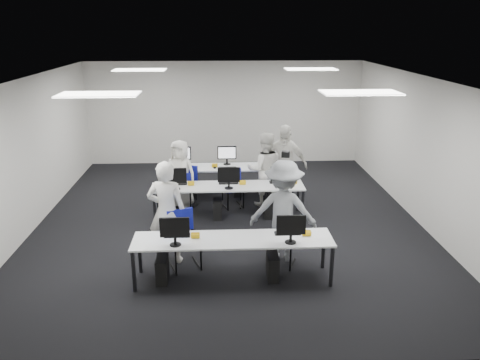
{
  "coord_description": "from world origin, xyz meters",
  "views": [
    {
      "loc": [
        -0.22,
        -9.19,
        3.99
      ],
      "look_at": [
        0.22,
        -0.25,
        1.0
      ],
      "focal_mm": 35.0,
      "sensor_mm": 36.0,
      "label": 1
    }
  ],
  "objects_px": {
    "desk_mid": "(229,188)",
    "chair_0": "(184,250)",
    "desk_front": "(233,242)",
    "chair_6": "(231,193)",
    "chair_2": "(186,194)",
    "student_0": "(167,212)",
    "chair_1": "(282,250)",
    "student_2": "(180,174)",
    "chair_5": "(187,194)",
    "student_3": "(283,164)",
    "chair_3": "(232,195)",
    "photographer": "(283,211)",
    "chair_7": "(281,192)",
    "chair_4": "(271,194)",
    "student_1": "(265,169)"
  },
  "relations": [
    {
      "from": "desk_mid",
      "to": "chair_0",
      "type": "height_order",
      "value": "chair_0"
    },
    {
      "from": "desk_front",
      "to": "chair_6",
      "type": "relative_size",
      "value": 3.29
    },
    {
      "from": "chair_2",
      "to": "student_0",
      "type": "xyz_separation_m",
      "value": [
        -0.15,
        -2.57,
        0.62
      ]
    },
    {
      "from": "chair_1",
      "to": "chair_0",
      "type": "bearing_deg",
      "value": -160.33
    },
    {
      "from": "desk_front",
      "to": "chair_1",
      "type": "relative_size",
      "value": 3.84
    },
    {
      "from": "student_0",
      "to": "student_2",
      "type": "bearing_deg",
      "value": -82.35
    },
    {
      "from": "desk_mid",
      "to": "chair_1",
      "type": "height_order",
      "value": "chair_1"
    },
    {
      "from": "chair_5",
      "to": "student_3",
      "type": "distance_m",
      "value": 2.34
    },
    {
      "from": "chair_3",
      "to": "student_3",
      "type": "distance_m",
      "value": 1.37
    },
    {
      "from": "chair_2",
      "to": "photographer",
      "type": "xyz_separation_m",
      "value": [
        1.86,
        -2.58,
        0.61
      ]
    },
    {
      "from": "chair_7",
      "to": "student_2",
      "type": "relative_size",
      "value": 0.61
    },
    {
      "from": "desk_mid",
      "to": "chair_4",
      "type": "relative_size",
      "value": 3.37
    },
    {
      "from": "chair_6",
      "to": "student_2",
      "type": "height_order",
      "value": "student_2"
    },
    {
      "from": "desk_front",
      "to": "chair_7",
      "type": "relative_size",
      "value": 3.4
    },
    {
      "from": "student_1",
      "to": "student_2",
      "type": "relative_size",
      "value": 1.1
    },
    {
      "from": "student_1",
      "to": "chair_6",
      "type": "bearing_deg",
      "value": 0.56
    },
    {
      "from": "chair_1",
      "to": "student_2",
      "type": "height_order",
      "value": "student_2"
    },
    {
      "from": "desk_front",
      "to": "photographer",
      "type": "relative_size",
      "value": 1.76
    },
    {
      "from": "chair_0",
      "to": "student_3",
      "type": "height_order",
      "value": "student_3"
    },
    {
      "from": "chair_3",
      "to": "chair_4",
      "type": "xyz_separation_m",
      "value": [
        0.9,
        -0.02,
        0.03
      ]
    },
    {
      "from": "chair_6",
      "to": "photographer",
      "type": "bearing_deg",
      "value": -68.52
    },
    {
      "from": "chair_6",
      "to": "student_0",
      "type": "bearing_deg",
      "value": -110.51
    },
    {
      "from": "chair_5",
      "to": "chair_6",
      "type": "height_order",
      "value": "chair_6"
    },
    {
      "from": "desk_mid",
      "to": "photographer",
      "type": "relative_size",
      "value": 1.76
    },
    {
      "from": "desk_mid",
      "to": "chair_3",
      "type": "distance_m",
      "value": 0.78
    },
    {
      "from": "desk_front",
      "to": "chair_6",
      "type": "xyz_separation_m",
      "value": [
        0.07,
        3.32,
        -0.37
      ]
    },
    {
      "from": "chair_0",
      "to": "student_0",
      "type": "xyz_separation_m",
      "value": [
        -0.29,
        0.22,
        0.61
      ]
    },
    {
      "from": "chair_7",
      "to": "student_1",
      "type": "height_order",
      "value": "student_1"
    },
    {
      "from": "desk_front",
      "to": "student_3",
      "type": "height_order",
      "value": "student_3"
    },
    {
      "from": "chair_2",
      "to": "student_3",
      "type": "relative_size",
      "value": 0.5
    },
    {
      "from": "student_0",
      "to": "chair_5",
      "type": "bearing_deg",
      "value": -84.86
    },
    {
      "from": "desk_front",
      "to": "student_3",
      "type": "relative_size",
      "value": 1.72
    },
    {
      "from": "chair_6",
      "to": "student_1",
      "type": "distance_m",
      "value": 0.94
    },
    {
      "from": "desk_front",
      "to": "chair_3",
      "type": "distance_m",
      "value": 3.28
    },
    {
      "from": "student_2",
      "to": "chair_5",
      "type": "bearing_deg",
      "value": 62.38
    },
    {
      "from": "chair_0",
      "to": "photographer",
      "type": "distance_m",
      "value": 1.84
    },
    {
      "from": "desk_front",
      "to": "chair_4",
      "type": "relative_size",
      "value": 3.37
    },
    {
      "from": "chair_2",
      "to": "student_2",
      "type": "height_order",
      "value": "student_2"
    },
    {
      "from": "desk_mid",
      "to": "desk_front",
      "type": "bearing_deg",
      "value": -90.0
    },
    {
      "from": "chair_5",
      "to": "student_3",
      "type": "bearing_deg",
      "value": 8.17
    },
    {
      "from": "desk_front",
      "to": "chair_2",
      "type": "distance_m",
      "value": 3.44
    },
    {
      "from": "chair_3",
      "to": "chair_5",
      "type": "relative_size",
      "value": 1.04
    },
    {
      "from": "chair_4",
      "to": "student_1",
      "type": "relative_size",
      "value": 0.56
    },
    {
      "from": "chair_2",
      "to": "chair_3",
      "type": "bearing_deg",
      "value": 17.81
    },
    {
      "from": "desk_mid",
      "to": "chair_1",
      "type": "distance_m",
      "value": 2.33
    },
    {
      "from": "chair_0",
      "to": "chair_2",
      "type": "xyz_separation_m",
      "value": [
        -0.14,
        2.8,
        -0.01
      ]
    },
    {
      "from": "chair_4",
      "to": "student_2",
      "type": "bearing_deg",
      "value": 160.76
    },
    {
      "from": "chair_7",
      "to": "student_2",
      "type": "distance_m",
      "value": 2.35
    },
    {
      "from": "chair_5",
      "to": "chair_4",
      "type": "bearing_deg",
      "value": 1.7
    },
    {
      "from": "chair_4",
      "to": "chair_6",
      "type": "height_order",
      "value": "chair_6"
    }
  ]
}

